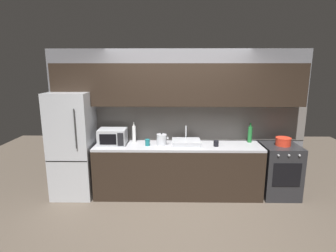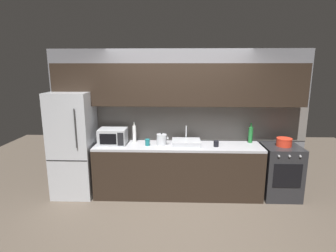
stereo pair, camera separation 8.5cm
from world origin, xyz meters
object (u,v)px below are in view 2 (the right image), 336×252
at_px(oven_range, 280,171).
at_px(wine_bottle_green, 251,135).
at_px(kettle, 162,139).
at_px(cooking_pot, 284,142).
at_px(mug_teal, 147,142).
at_px(microwave, 113,136).
at_px(mug_dark, 216,144).
at_px(wine_bottle_white, 134,133).
at_px(refrigerator, 74,144).

relative_size(oven_range, wine_bottle_green, 2.60).
height_order(oven_range, kettle, kettle).
distance_m(wine_bottle_green, cooking_pot, 0.55).
relative_size(kettle, mug_teal, 1.89).
relative_size(microwave, mug_teal, 4.19).
distance_m(wine_bottle_green, mug_dark, 0.69).
bearing_deg(wine_bottle_white, microwave, -153.50).
distance_m(refrigerator, wine_bottle_green, 3.06).
bearing_deg(wine_bottle_green, kettle, -173.01).
bearing_deg(wine_bottle_green, oven_range, -22.46).
height_order(wine_bottle_green, mug_teal, wine_bottle_green).
distance_m(mug_dark, cooking_pot, 1.14).
bearing_deg(wine_bottle_green, wine_bottle_white, -179.70).
bearing_deg(mug_teal, refrigerator, 178.20).
relative_size(refrigerator, microwave, 3.90).
relative_size(kettle, wine_bottle_white, 0.58).
bearing_deg(oven_range, mug_teal, -179.02).
relative_size(kettle, cooking_pot, 0.83).
xyz_separation_m(kettle, mug_teal, (-0.24, -0.05, -0.04)).
distance_m(oven_range, wine_bottle_green, 0.79).
bearing_deg(refrigerator, microwave, 1.55).
bearing_deg(mug_dark, wine_bottle_white, 169.74).
height_order(refrigerator, microwave, refrigerator).
relative_size(refrigerator, wine_bottle_white, 5.03).
bearing_deg(oven_range, microwave, 179.61).
height_order(refrigerator, wine_bottle_white, refrigerator).
height_order(microwave, wine_bottle_green, wine_bottle_green).
distance_m(microwave, cooking_pot, 2.88).
height_order(kettle, mug_dark, kettle).
bearing_deg(mug_teal, cooking_pot, 1.01).
height_order(mug_dark, cooking_pot, cooking_pot).
height_order(oven_range, mug_teal, mug_teal).
xyz_separation_m(mug_dark, cooking_pot, (1.13, 0.06, 0.02)).
bearing_deg(cooking_pot, refrigerator, -180.00).
xyz_separation_m(wine_bottle_white, cooking_pot, (2.53, -0.19, -0.08)).
bearing_deg(oven_range, wine_bottle_green, 157.54).
height_order(refrigerator, wine_bottle_green, refrigerator).
bearing_deg(refrigerator, wine_bottle_white, 10.46).
xyz_separation_m(refrigerator, microwave, (0.68, 0.02, 0.14)).
relative_size(microwave, cooking_pot, 1.85).
bearing_deg(cooking_pot, microwave, 179.64).
bearing_deg(mug_teal, wine_bottle_green, 7.68).
bearing_deg(kettle, mug_teal, -167.92).
relative_size(mug_dark, cooking_pot, 0.38).
distance_m(microwave, wine_bottle_green, 2.38).
bearing_deg(oven_range, refrigerator, 179.98).
height_order(wine_bottle_green, cooking_pot, wine_bottle_green).
xyz_separation_m(refrigerator, wine_bottle_white, (1.02, 0.19, 0.15)).
distance_m(oven_range, kettle, 2.09).
bearing_deg(kettle, mug_dark, -4.74).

